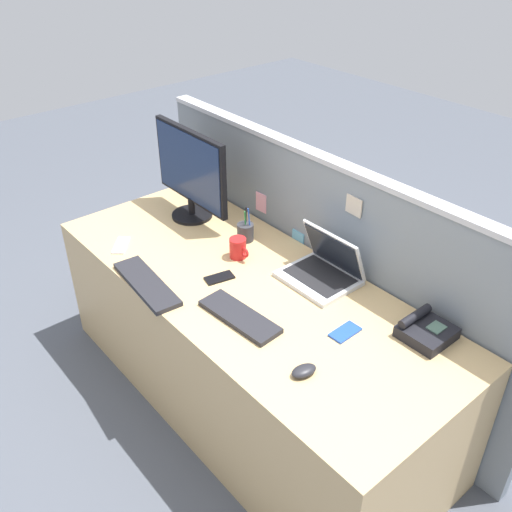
{
  "coord_description": "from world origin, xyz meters",
  "views": [
    {
      "loc": [
        1.61,
        -1.31,
        2.19
      ],
      "look_at": [
        0.0,
        0.05,
        0.84
      ],
      "focal_mm": 39.88,
      "sensor_mm": 36.0,
      "label": 1
    }
  ],
  "objects_px": {
    "computer_mouse_right_hand": "(304,371)",
    "laptop": "(324,268)",
    "keyboard_main": "(240,317)",
    "keyboard_spare": "(147,284)",
    "pen_cup": "(245,232)",
    "desk_phone": "(426,330)",
    "cell_phone_blue_case": "(345,332)",
    "desktop_monitor": "(190,171)",
    "coffee_mug": "(238,248)",
    "cell_phone_white_slab": "(121,245)",
    "cell_phone_black_slab": "(219,278)"
  },
  "relations": [
    {
      "from": "coffee_mug",
      "to": "cell_phone_black_slab",
      "type": "bearing_deg",
      "value": -64.17
    },
    {
      "from": "coffee_mug",
      "to": "keyboard_spare",
      "type": "bearing_deg",
      "value": -99.53
    },
    {
      "from": "cell_phone_white_slab",
      "to": "pen_cup",
      "type": "bearing_deg",
      "value": 7.09
    },
    {
      "from": "keyboard_spare",
      "to": "cell_phone_white_slab",
      "type": "distance_m",
      "value": 0.38
    },
    {
      "from": "laptop",
      "to": "pen_cup",
      "type": "distance_m",
      "value": 0.49
    },
    {
      "from": "desk_phone",
      "to": "coffee_mug",
      "type": "distance_m",
      "value": 0.94
    },
    {
      "from": "keyboard_spare",
      "to": "keyboard_main",
      "type": "bearing_deg",
      "value": 26.27
    },
    {
      "from": "keyboard_main",
      "to": "keyboard_spare",
      "type": "relative_size",
      "value": 0.85
    },
    {
      "from": "keyboard_spare",
      "to": "pen_cup",
      "type": "bearing_deg",
      "value": 97.52
    },
    {
      "from": "desktop_monitor",
      "to": "cell_phone_black_slab",
      "type": "relative_size",
      "value": 4.35
    },
    {
      "from": "keyboard_spare",
      "to": "pen_cup",
      "type": "relative_size",
      "value": 2.42
    },
    {
      "from": "computer_mouse_right_hand",
      "to": "cell_phone_blue_case",
      "type": "relative_size",
      "value": 0.76
    },
    {
      "from": "keyboard_main",
      "to": "keyboard_spare",
      "type": "distance_m",
      "value": 0.48
    },
    {
      "from": "cell_phone_blue_case",
      "to": "computer_mouse_right_hand",
      "type": "bearing_deg",
      "value": -80.19
    },
    {
      "from": "computer_mouse_right_hand",
      "to": "laptop",
      "type": "bearing_deg",
      "value": 136.83
    },
    {
      "from": "desk_phone",
      "to": "computer_mouse_right_hand",
      "type": "distance_m",
      "value": 0.53
    },
    {
      "from": "desktop_monitor",
      "to": "desk_phone",
      "type": "bearing_deg",
      "value": 5.35
    },
    {
      "from": "desktop_monitor",
      "to": "coffee_mug",
      "type": "relative_size",
      "value": 4.79
    },
    {
      "from": "laptop",
      "to": "keyboard_main",
      "type": "distance_m",
      "value": 0.48
    },
    {
      "from": "desk_phone",
      "to": "keyboard_main",
      "type": "xyz_separation_m",
      "value": [
        -0.55,
        -0.49,
        -0.02
      ]
    },
    {
      "from": "cell_phone_white_slab",
      "to": "computer_mouse_right_hand",
      "type": "bearing_deg",
      "value": -45.0
    },
    {
      "from": "cell_phone_blue_case",
      "to": "laptop",
      "type": "bearing_deg",
      "value": 145.24
    },
    {
      "from": "desktop_monitor",
      "to": "keyboard_spare",
      "type": "distance_m",
      "value": 0.71
    },
    {
      "from": "desk_phone",
      "to": "cell_phone_blue_case",
      "type": "xyz_separation_m",
      "value": [
        -0.21,
        -0.22,
        -0.02
      ]
    },
    {
      "from": "keyboard_spare",
      "to": "computer_mouse_right_hand",
      "type": "xyz_separation_m",
      "value": [
        0.84,
        0.15,
        0.01
      ]
    },
    {
      "from": "keyboard_main",
      "to": "computer_mouse_right_hand",
      "type": "distance_m",
      "value": 0.4
    },
    {
      "from": "laptop",
      "to": "cell_phone_black_slab",
      "type": "height_order",
      "value": "laptop"
    },
    {
      "from": "desk_phone",
      "to": "coffee_mug",
      "type": "xyz_separation_m",
      "value": [
        -0.92,
        -0.2,
        0.02
      ]
    },
    {
      "from": "laptop",
      "to": "computer_mouse_right_hand",
      "type": "bearing_deg",
      "value": -52.39
    },
    {
      "from": "laptop",
      "to": "cell_phone_blue_case",
      "type": "xyz_separation_m",
      "value": [
        0.33,
        -0.21,
        -0.05
      ]
    },
    {
      "from": "desktop_monitor",
      "to": "cell_phone_white_slab",
      "type": "height_order",
      "value": "desktop_monitor"
    },
    {
      "from": "cell_phone_black_slab",
      "to": "pen_cup",
      "type": "bearing_deg",
      "value": 134.11
    },
    {
      "from": "keyboard_spare",
      "to": "cell_phone_black_slab",
      "type": "relative_size",
      "value": 3.38
    },
    {
      "from": "laptop",
      "to": "coffee_mug",
      "type": "distance_m",
      "value": 0.43
    },
    {
      "from": "desktop_monitor",
      "to": "cell_phone_black_slab",
      "type": "distance_m",
      "value": 0.67
    },
    {
      "from": "desktop_monitor",
      "to": "keyboard_main",
      "type": "height_order",
      "value": "desktop_monitor"
    },
    {
      "from": "laptop",
      "to": "cell_phone_black_slab",
      "type": "bearing_deg",
      "value": -128.91
    },
    {
      "from": "keyboard_main",
      "to": "keyboard_spare",
      "type": "height_order",
      "value": "same"
    },
    {
      "from": "computer_mouse_right_hand",
      "to": "desk_phone",
      "type": "bearing_deg",
      "value": 82.11
    },
    {
      "from": "cell_phone_blue_case",
      "to": "cell_phone_black_slab",
      "type": "bearing_deg",
      "value": -167.62
    },
    {
      "from": "desktop_monitor",
      "to": "coffee_mug",
      "type": "distance_m",
      "value": 0.53
    },
    {
      "from": "desk_phone",
      "to": "pen_cup",
      "type": "relative_size",
      "value": 1.05
    },
    {
      "from": "cell_phone_black_slab",
      "to": "coffee_mug",
      "type": "relative_size",
      "value": 1.1
    },
    {
      "from": "pen_cup",
      "to": "coffee_mug",
      "type": "distance_m",
      "value": 0.16
    },
    {
      "from": "coffee_mug",
      "to": "keyboard_main",
      "type": "bearing_deg",
      "value": -37.97
    },
    {
      "from": "laptop",
      "to": "keyboard_main",
      "type": "height_order",
      "value": "laptop"
    },
    {
      "from": "laptop",
      "to": "coffee_mug",
      "type": "height_order",
      "value": "laptop"
    },
    {
      "from": "computer_mouse_right_hand",
      "to": "keyboard_main",
      "type": "bearing_deg",
      "value": -173.72
    },
    {
      "from": "laptop",
      "to": "cell_phone_blue_case",
      "type": "distance_m",
      "value": 0.39
    },
    {
      "from": "cell_phone_blue_case",
      "to": "desk_phone",
      "type": "bearing_deg",
      "value": 44.77
    }
  ]
}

